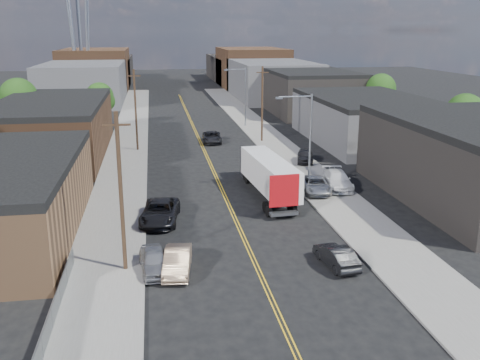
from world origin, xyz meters
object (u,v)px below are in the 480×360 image
object	(u,v)px
car_left_b	(177,261)
car_right_lot_a	(316,185)
car_right_lot_c	(305,156)
car_left_c	(160,212)
car_ahead_truck	(212,137)
semi_truck	(266,172)
car_left_a	(154,261)
car_right_oncoming	(336,256)
car_right_lot_b	(337,180)

from	to	relation	value
car_left_b	car_right_lot_a	distance (m)	19.80
car_right_lot_c	car_left_c	bearing A→B (deg)	-119.25
car_left_c	car_left_b	bearing A→B (deg)	-76.70
car_ahead_truck	semi_truck	bearing A→B (deg)	-80.94
car_left_b	car_right_lot_c	size ratio (longest dim) A/B	1.03
car_right_lot_c	car_right_lot_a	bearing A→B (deg)	-85.92
car_left_a	car_right_oncoming	size ratio (longest dim) A/B	1.04
car_right_lot_b	car_right_lot_c	xyz separation A→B (m)	(-0.13, 10.45, -0.05)
car_right_lot_b	semi_truck	bearing A→B (deg)	-170.63
car_right_lot_a	car_right_lot_c	world-z (taller)	car_right_lot_c
semi_truck	car_right_lot_b	size ratio (longest dim) A/B	2.60
car_ahead_truck	car_right_lot_a	bearing A→B (deg)	-70.83
semi_truck	car_left_c	size ratio (longest dim) A/B	2.40
car_left_b	car_right_oncoming	bearing A→B (deg)	3.30
car_left_a	car_ahead_truck	world-z (taller)	car_left_a
car_right_lot_a	car_right_lot_b	size ratio (longest dim) A/B	0.92
car_right_oncoming	car_left_b	bearing A→B (deg)	-11.84
car_left_c	car_right_lot_b	bearing A→B (deg)	28.45
car_right_lot_b	car_left_c	bearing A→B (deg)	-152.96
car_right_oncoming	car_left_a	bearing A→B (deg)	-12.84
car_right_lot_a	car_ahead_truck	world-z (taller)	car_right_lot_a
car_right_lot_a	car_left_c	bearing A→B (deg)	-152.59
car_left_a	semi_truck	bearing A→B (deg)	50.15
car_right_lot_a	car_right_lot_b	xyz separation A→B (m)	(2.40, 0.93, 0.09)
car_right_oncoming	car_right_lot_a	bearing A→B (deg)	-110.19
semi_truck	car_left_a	world-z (taller)	semi_truck
car_left_c	car_ahead_truck	xyz separation A→B (m)	(7.40, 29.92, -0.10)
car_left_b	car_right_lot_b	distance (m)	22.14
car_left_a	car_right_oncoming	xyz separation A→B (m)	(11.40, -0.98, -0.05)
car_left_a	car_left_c	world-z (taller)	car_left_c
car_right_oncoming	car_right_lot_b	world-z (taller)	car_right_lot_b
semi_truck	car_left_c	bearing A→B (deg)	-153.17
car_ahead_truck	car_right_oncoming	bearing A→B (deg)	-81.34
car_left_a	car_ahead_truck	bearing A→B (deg)	72.98
semi_truck	car_right_lot_b	world-z (taller)	semi_truck
semi_truck	car_right_lot_c	xyz separation A→B (m)	(6.82, 10.82, -1.21)
car_right_lot_c	semi_truck	bearing A→B (deg)	-106.88
car_left_b	car_left_c	size ratio (longest dim) A/B	0.75
semi_truck	car_ahead_truck	bearing A→B (deg)	90.82
car_left_b	car_left_a	bearing A→B (deg)	175.29
car_right_lot_b	car_right_lot_c	size ratio (longest dim) A/B	1.26
car_right_oncoming	car_ahead_truck	world-z (taller)	car_ahead_truck
car_left_b	car_right_lot_c	world-z (taller)	car_right_lot_c
semi_truck	car_right_lot_b	xyz separation A→B (m)	(6.95, 0.37, -1.15)
car_right_lot_b	car_right_lot_c	distance (m)	10.45
car_left_c	car_right_lot_b	size ratio (longest dim) A/B	1.09
car_left_c	car_right_lot_a	world-z (taller)	car_left_c
car_left_a	car_right_lot_c	size ratio (longest dim) A/B	0.99
car_left_a	car_ahead_truck	size ratio (longest dim) A/B	0.82
car_right_oncoming	car_right_lot_a	distance (m)	15.69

